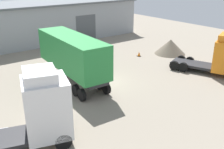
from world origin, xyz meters
TOP-DOWN VIEW (x-y plane):
  - ground_plane at (0.00, 0.00)m, footprint 60.00×60.00m
  - warehouse_building at (0.00, 18.42)m, footprint 32.50×9.36m
  - tractor_unit_white at (-7.85, -5.03)m, footprint 7.14×4.30m
  - container_trailer_green at (-2.01, 1.59)m, footprint 2.97×9.12m
  - tractor_unit_orange at (10.11, -5.28)m, footprint 4.63×6.87m
  - gravel_pile at (11.55, 2.34)m, footprint 3.65×3.65m
  - traffic_cone at (7.89, 3.81)m, footprint 0.40×0.40m

SIDE VIEW (x-z plane):
  - ground_plane at x=0.00m, z-range 0.00..0.00m
  - traffic_cone at x=7.89m, z-range -0.02..0.53m
  - gravel_pile at x=11.55m, z-range 0.00..1.74m
  - tractor_unit_orange at x=10.11m, z-range -0.12..3.81m
  - tractor_unit_white at x=-7.85m, z-range -0.14..4.25m
  - container_trailer_green at x=-2.01m, z-range 0.55..4.71m
  - warehouse_building at x=0.00m, z-range 0.01..5.30m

